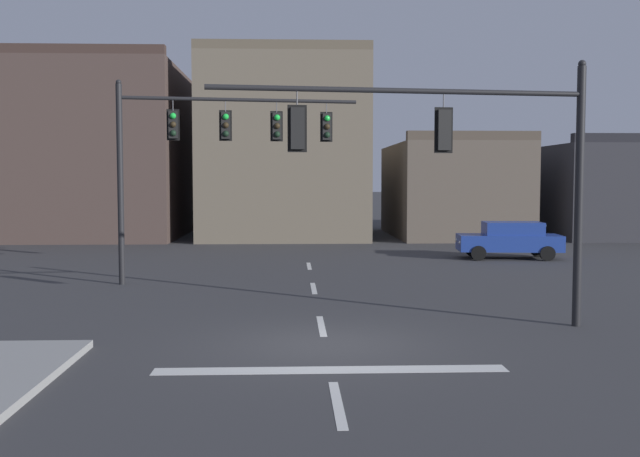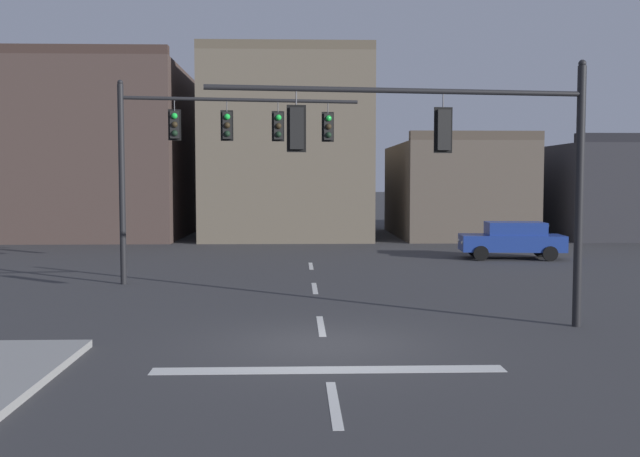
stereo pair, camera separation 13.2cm
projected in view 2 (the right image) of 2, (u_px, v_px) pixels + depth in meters
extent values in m
plane|color=#353538|center=(324.00, 345.00, 15.15)|extent=(400.00, 400.00, 0.00)
cube|color=silver|center=(328.00, 370.00, 13.16)|extent=(6.40, 0.50, 0.01)
cube|color=silver|center=(334.00, 404.00, 11.16)|extent=(0.16, 2.40, 0.01)
cube|color=silver|center=(321.00, 326.00, 17.15)|extent=(0.16, 2.40, 0.01)
cube|color=silver|center=(315.00, 288.00, 23.13)|extent=(0.16, 2.40, 0.01)
cube|color=silver|center=(311.00, 266.00, 29.11)|extent=(0.16, 2.40, 0.01)
cylinder|color=black|center=(579.00, 198.00, 16.91)|extent=(0.20, 0.20, 6.05)
cylinder|color=black|center=(400.00, 91.00, 16.11)|extent=(8.55, 1.13, 0.12)
sphere|color=black|center=(582.00, 64.00, 16.71)|extent=(0.18, 0.18, 0.18)
cylinder|color=#56565B|center=(443.00, 102.00, 16.27)|extent=(0.03, 0.03, 0.35)
cube|color=black|center=(443.00, 130.00, 16.32)|extent=(0.33, 0.27, 0.90)
sphere|color=green|center=(441.00, 118.00, 16.43)|extent=(0.20, 0.20, 0.20)
sphere|color=#2D2314|center=(441.00, 131.00, 16.44)|extent=(0.20, 0.20, 0.20)
sphere|color=black|center=(441.00, 143.00, 16.46)|extent=(0.20, 0.20, 0.20)
cube|color=black|center=(443.00, 130.00, 16.30)|extent=(0.42, 0.08, 1.02)
cylinder|color=#56565B|center=(296.00, 100.00, 15.78)|extent=(0.03, 0.03, 0.35)
cube|color=black|center=(296.00, 129.00, 15.82)|extent=(0.33, 0.27, 0.90)
sphere|color=green|center=(296.00, 116.00, 15.93)|extent=(0.20, 0.20, 0.20)
sphere|color=#2D2314|center=(296.00, 129.00, 15.95)|extent=(0.20, 0.20, 0.20)
sphere|color=black|center=(296.00, 142.00, 15.97)|extent=(0.20, 0.20, 0.20)
cube|color=black|center=(296.00, 129.00, 15.80)|extent=(0.42, 0.08, 1.02)
cylinder|color=black|center=(122.00, 185.00, 23.84)|extent=(0.20, 0.20, 6.54)
cylinder|color=black|center=(242.00, 100.00, 24.35)|extent=(7.83, 1.26, 0.12)
sphere|color=black|center=(120.00, 82.00, 23.62)|extent=(0.18, 0.18, 0.18)
cylinder|color=#56565B|center=(174.00, 106.00, 23.97)|extent=(0.03, 0.03, 0.35)
cube|color=black|center=(175.00, 125.00, 24.02)|extent=(0.33, 0.28, 0.90)
sphere|color=green|center=(174.00, 116.00, 23.87)|extent=(0.20, 0.20, 0.20)
sphere|color=#2D2314|center=(175.00, 125.00, 23.89)|extent=(0.20, 0.20, 0.20)
sphere|color=black|center=(175.00, 133.00, 23.91)|extent=(0.20, 0.20, 0.20)
cube|color=black|center=(175.00, 125.00, 24.04)|extent=(0.42, 0.09, 1.02)
cylinder|color=#56565B|center=(227.00, 107.00, 24.28)|extent=(0.03, 0.03, 0.35)
cube|color=black|center=(227.00, 126.00, 24.32)|extent=(0.33, 0.28, 0.90)
sphere|color=green|center=(227.00, 117.00, 24.17)|extent=(0.20, 0.20, 0.20)
sphere|color=#2D2314|center=(227.00, 125.00, 24.19)|extent=(0.20, 0.20, 0.20)
sphere|color=black|center=(227.00, 134.00, 24.21)|extent=(0.20, 0.20, 0.20)
cube|color=black|center=(227.00, 126.00, 24.34)|extent=(0.42, 0.09, 1.02)
cylinder|color=#56565B|center=(278.00, 108.00, 24.58)|extent=(0.03, 0.03, 0.35)
cube|color=black|center=(278.00, 126.00, 24.62)|extent=(0.33, 0.28, 0.90)
sphere|color=green|center=(278.00, 118.00, 24.47)|extent=(0.20, 0.20, 0.20)
sphere|color=#2D2314|center=(279.00, 126.00, 24.49)|extent=(0.20, 0.20, 0.20)
sphere|color=black|center=(279.00, 134.00, 24.51)|extent=(0.20, 0.20, 0.20)
cube|color=black|center=(278.00, 126.00, 24.64)|extent=(0.42, 0.09, 1.02)
cylinder|color=#56565B|center=(328.00, 108.00, 24.88)|extent=(0.03, 0.03, 0.35)
cube|color=black|center=(328.00, 127.00, 24.92)|extent=(0.33, 0.28, 0.90)
sphere|color=green|center=(329.00, 118.00, 24.78)|extent=(0.20, 0.20, 0.20)
sphere|color=#2D2314|center=(329.00, 127.00, 24.79)|extent=(0.20, 0.20, 0.20)
sphere|color=black|center=(329.00, 135.00, 24.81)|extent=(0.20, 0.20, 0.20)
cube|color=black|center=(328.00, 127.00, 24.94)|extent=(0.42, 0.09, 1.02)
cube|color=navy|center=(511.00, 243.00, 31.79)|extent=(4.55, 2.20, 0.70)
cube|color=navy|center=(515.00, 228.00, 31.74)|extent=(2.60, 1.82, 0.56)
cube|color=#2D3842|center=(497.00, 229.00, 31.78)|extent=(0.39, 1.54, 0.47)
cube|color=#2D3842|center=(542.00, 229.00, 31.67)|extent=(0.36, 1.53, 0.46)
cylinder|color=black|center=(481.00, 253.00, 31.05)|extent=(0.66, 0.28, 0.64)
cylinder|color=black|center=(475.00, 249.00, 32.74)|extent=(0.66, 0.28, 0.64)
cylinder|color=black|center=(550.00, 254.00, 30.88)|extent=(0.66, 0.28, 0.64)
cylinder|color=black|center=(540.00, 250.00, 32.57)|extent=(0.66, 0.28, 0.64)
sphere|color=silver|center=(463.00, 243.00, 31.34)|extent=(0.16, 0.16, 0.16)
sphere|color=silver|center=(459.00, 240.00, 32.49)|extent=(0.16, 0.16, 0.16)
cube|color=maroon|center=(562.00, 241.00, 31.65)|extent=(0.17, 1.37, 0.12)
cube|color=#473833|center=(89.00, 154.00, 44.68)|extent=(11.93, 12.42, 10.06)
cube|color=#3A2B26|center=(55.00, 50.00, 38.44)|extent=(11.93, 0.60, 0.50)
cube|color=#665B4C|center=(287.00, 152.00, 45.62)|extent=(9.62, 13.54, 10.36)
cube|color=brown|center=(286.00, 45.00, 38.81)|extent=(9.62, 0.60, 0.50)
cube|color=brown|center=(454.00, 190.00, 45.03)|extent=(7.27, 11.37, 5.59)
cube|color=#493F35|center=(476.00, 136.00, 39.46)|extent=(7.27, 0.60, 0.50)
cube|color=#2D2D33|center=(629.00, 191.00, 46.19)|extent=(11.68, 12.96, 5.49)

